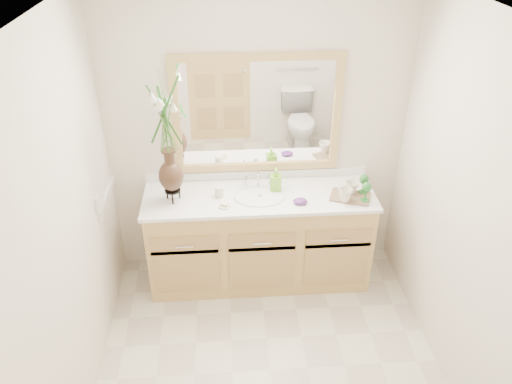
{
  "coord_description": "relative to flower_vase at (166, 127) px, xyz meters",
  "views": [
    {
      "loc": [
        -0.27,
        -2.34,
        2.91
      ],
      "look_at": [
        -0.05,
        0.65,
        1.08
      ],
      "focal_mm": 35.0,
      "sensor_mm": 36.0,
      "label": 1
    }
  ],
  "objects": [
    {
      "name": "tray",
      "position": [
        1.39,
        -0.06,
        -0.61
      ],
      "size": [
        0.36,
        0.3,
        0.02
      ],
      "primitive_type": "cube",
      "rotation": [
        0.0,
        0.0,
        -0.36
      ],
      "color": "brown",
      "rests_on": "counter"
    },
    {
      "name": "mug_left",
      "position": [
        1.33,
        -0.12,
        -0.55
      ],
      "size": [
        0.13,
        0.13,
        0.11
      ],
      "primitive_type": "imported",
      "rotation": [
        0.0,
        0.0,
        -0.25
      ],
      "color": "beige",
      "rests_on": "tray"
    },
    {
      "name": "ceiling",
      "position": [
        0.68,
        -0.99,
        0.95
      ],
      "size": [
        2.4,
        2.6,
        0.02
      ],
      "primitive_type": "cube",
      "color": "white",
      "rests_on": "wall_back"
    },
    {
      "name": "sink",
      "position": [
        0.68,
        0.01,
        -0.67
      ],
      "size": [
        0.38,
        0.34,
        0.23
      ],
      "color": "white",
      "rests_on": "counter"
    },
    {
      "name": "wall_back",
      "position": [
        0.68,
        0.31,
        -0.25
      ],
      "size": [
        2.4,
        0.02,
        2.4
      ],
      "primitive_type": "cube",
      "color": "beige",
      "rests_on": "floor"
    },
    {
      "name": "wall_right",
      "position": [
        1.88,
        -0.99,
        -0.25
      ],
      "size": [
        0.02,
        2.6,
        2.4
      ],
      "primitive_type": "cube",
      "color": "beige",
      "rests_on": "floor"
    },
    {
      "name": "wall_left",
      "position": [
        -0.52,
        -0.99,
        -0.25
      ],
      "size": [
        0.02,
        2.6,
        2.4
      ],
      "primitive_type": "cube",
      "color": "beige",
      "rests_on": "floor"
    },
    {
      "name": "flower_vase",
      "position": [
        0.0,
        0.0,
        0.0
      ],
      "size": [
        0.22,
        0.22,
        0.91
      ],
      "rotation": [
        0.0,
        0.0,
        -0.09
      ],
      "color": "black",
      "rests_on": "counter"
    },
    {
      "name": "counter",
      "position": [
        0.68,
        0.02,
        -0.63
      ],
      "size": [
        1.84,
        0.57,
        0.03
      ],
      "primitive_type": "cube",
      "color": "white",
      "rests_on": "vanity"
    },
    {
      "name": "tumbler",
      "position": [
        0.36,
        0.03,
        -0.57
      ],
      "size": [
        0.07,
        0.07,
        0.09
      ],
      "primitive_type": "cylinder",
      "color": "beige",
      "rests_on": "counter"
    },
    {
      "name": "soap_dish",
      "position": [
        0.4,
        -0.12,
        -0.61
      ],
      "size": [
        0.1,
        0.1,
        0.03
      ],
      "color": "beige",
      "rests_on": "counter"
    },
    {
      "name": "purple_dish",
      "position": [
        0.98,
        -0.12,
        -0.6
      ],
      "size": [
        0.13,
        0.11,
        0.04
      ],
      "primitive_type": "ellipsoid",
      "rotation": [
        0.0,
        0.0,
        -0.21
      ],
      "color": "#52246E",
      "rests_on": "counter"
    },
    {
      "name": "switch_plate",
      "position": [
        -0.51,
        -0.23,
        -0.47
      ],
      "size": [
        0.02,
        0.12,
        0.12
      ],
      "primitive_type": "cube",
      "color": "white",
      "rests_on": "wall_left"
    },
    {
      "name": "mirror",
      "position": [
        0.68,
        0.29,
        -0.04
      ],
      "size": [
        1.32,
        0.04,
        0.97
      ],
      "color": "white",
      "rests_on": "wall_back"
    },
    {
      "name": "goblet_front",
      "position": [
        1.48,
        -0.14,
        -0.49
      ],
      "size": [
        0.07,
        0.07,
        0.16
      ],
      "color": "#246C28",
      "rests_on": "tray"
    },
    {
      "name": "goblet_back",
      "position": [
        1.5,
        -0.01,
        -0.49
      ],
      "size": [
        0.07,
        0.07,
        0.16
      ],
      "color": "#246C28",
      "rests_on": "tray"
    },
    {
      "name": "soap_bottle",
      "position": [
        0.81,
        0.11,
        -0.53
      ],
      "size": [
        0.08,
        0.09,
        0.17
      ],
      "primitive_type": "imported",
      "rotation": [
        0.0,
        0.0,
        -0.09
      ],
      "color": "#75C42E",
      "rests_on": "counter"
    },
    {
      "name": "vanity",
      "position": [
        0.68,
        0.02,
        -1.05
      ],
      "size": [
        1.8,
        0.55,
        0.8
      ],
      "color": "tan",
      "rests_on": "floor"
    },
    {
      "name": "mug_right",
      "position": [
        1.4,
        -0.02,
        -0.55
      ],
      "size": [
        0.13,
        0.12,
        0.11
      ],
      "primitive_type": "imported",
      "rotation": [
        0.0,
        0.0,
        0.23
      ],
      "color": "beige",
      "rests_on": "tray"
    },
    {
      "name": "floor",
      "position": [
        0.68,
        -0.99,
        -1.45
      ],
      "size": [
        2.6,
        2.6,
        0.0
      ],
      "primitive_type": "plane",
      "color": "beige",
      "rests_on": "ground"
    }
  ]
}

